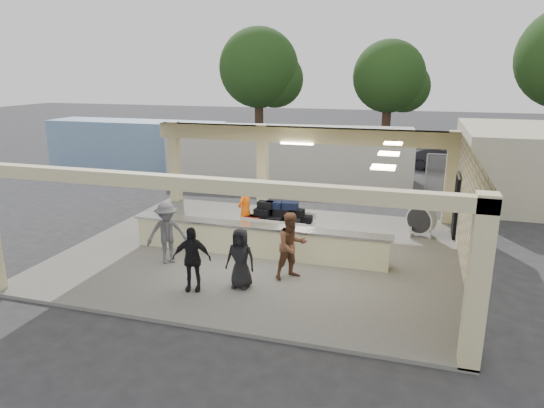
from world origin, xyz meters
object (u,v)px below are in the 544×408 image
(baggage_handler, at_px, (245,210))
(car_dark, at_px, (446,160))
(passenger_b, at_px, (192,259))
(container_blue, at_px, (137,144))
(drum_fan, at_px, (421,220))
(car_white_a, at_px, (517,167))
(passenger_d, at_px, (241,258))
(container_white, at_px, (288,153))
(luggage_cart, at_px, (278,218))
(baggage_counter, at_px, (257,240))
(passenger_a, at_px, (292,246))
(passenger_c, at_px, (167,233))

(baggage_handler, bearing_deg, car_dark, 167.03)
(passenger_b, relative_size, container_blue, 0.16)
(drum_fan, xyz_separation_m, car_white_a, (4.73, 10.77, 0.08))
(passenger_d, bearing_deg, container_white, 101.11)
(luggage_cart, bearing_deg, car_white_a, 55.70)
(baggage_counter, distance_m, luggage_cart, 1.69)
(container_blue, bearing_deg, baggage_handler, -44.87)
(passenger_a, relative_size, car_white_a, 0.35)
(drum_fan, height_order, container_white, container_white)
(drum_fan, bearing_deg, container_white, 160.56)
(passenger_d, bearing_deg, passenger_a, 41.43)
(baggage_counter, xyz_separation_m, car_dark, (6.15, 15.81, 0.09))
(luggage_cart, distance_m, passenger_d, 3.96)
(passenger_b, height_order, car_white_a, passenger_b)
(car_white_a, bearing_deg, car_dark, 82.99)
(passenger_a, distance_m, passenger_c, 3.80)
(car_white_a, bearing_deg, container_white, 122.96)
(container_white, bearing_deg, passenger_b, -90.19)
(passenger_a, height_order, container_blue, container_blue)
(passenger_b, bearing_deg, baggage_counter, 58.84)
(car_white_a, bearing_deg, drum_fan, 176.04)
(container_white, bearing_deg, drum_fan, -54.47)
(baggage_handler, bearing_deg, passenger_c, -14.30)
(drum_fan, xyz_separation_m, container_white, (-6.89, 8.04, 0.71))
(passenger_a, distance_m, container_white, 13.17)
(car_dark, bearing_deg, container_white, 139.87)
(container_blue, bearing_deg, car_white_a, 5.42)
(passenger_d, bearing_deg, passenger_b, -154.43)
(car_dark, bearing_deg, passenger_d, -176.54)
(container_white, bearing_deg, container_blue, 171.59)
(car_dark, relative_size, container_blue, 0.38)
(baggage_counter, xyz_separation_m, container_blue, (-11.57, 11.91, 0.80))
(baggage_counter, xyz_separation_m, car_white_a, (9.58, 14.09, 0.18))
(passenger_d, relative_size, container_blue, 0.15)
(drum_fan, bearing_deg, container_blue, -177.67)
(passenger_c, distance_m, container_blue, 16.13)
(passenger_b, bearing_deg, drum_fan, 32.51)
(car_dark, height_order, container_blue, container_blue)
(drum_fan, height_order, passenger_b, passenger_b)
(luggage_cart, relative_size, car_white_a, 0.43)
(passenger_c, bearing_deg, baggage_counter, -6.14)
(baggage_handler, height_order, car_white_a, baggage_handler)
(car_white_a, height_order, car_dark, car_white_a)
(baggage_handler, distance_m, car_white_a, 16.41)
(passenger_b, relative_size, container_white, 0.13)
(luggage_cart, relative_size, passenger_a, 1.23)
(passenger_b, bearing_deg, car_white_a, 43.71)
(passenger_b, bearing_deg, passenger_a, 18.17)
(passenger_c, bearing_deg, luggage_cart, 13.99)
(luggage_cart, distance_m, baggage_handler, 1.15)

